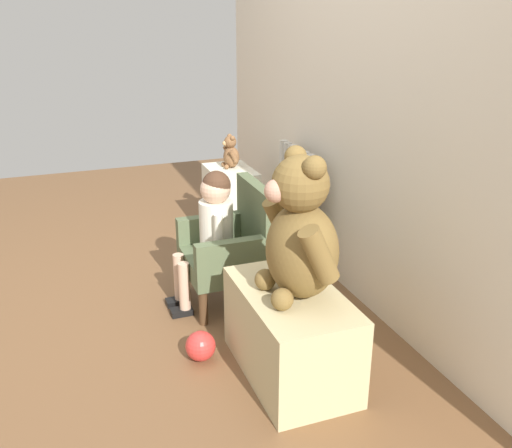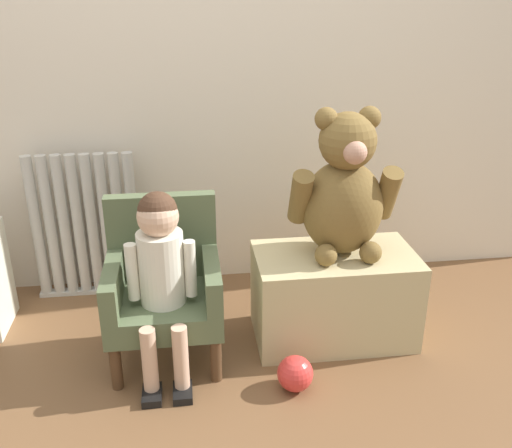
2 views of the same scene
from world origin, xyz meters
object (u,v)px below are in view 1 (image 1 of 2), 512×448
(small_teddy_bear, at_px, (231,153))
(child_armchair, at_px, (233,246))
(child_figure, at_px, (212,221))
(low_bench, at_px, (290,333))
(toy_ball, at_px, (201,346))
(radiator, at_px, (297,206))
(large_teddy_bear, at_px, (300,235))
(small_dresser, at_px, (231,202))

(small_teddy_bear, bearing_deg, child_armchair, -17.59)
(child_figure, xyz_separation_m, low_bench, (0.69, 0.13, -0.27))
(child_figure, height_order, small_teddy_bear, child_figure)
(child_figure, distance_m, low_bench, 0.75)
(child_armchair, bearing_deg, toy_ball, -33.24)
(radiator, relative_size, large_teddy_bear, 1.18)
(large_teddy_bear, distance_m, toy_ball, 0.71)
(radiator, xyz_separation_m, low_bench, (1.06, -0.50, -0.15))
(child_figure, relative_size, low_bench, 1.10)
(child_figure, relative_size, toy_ball, 5.34)
(radiator, xyz_separation_m, small_dresser, (-0.53, -0.25, -0.12))
(small_dresser, xyz_separation_m, small_teddy_bear, (-0.03, 0.01, 0.33))
(small_teddy_bear, relative_size, toy_ball, 1.64)
(small_dresser, distance_m, large_teddy_bear, 1.67)
(low_bench, xyz_separation_m, small_teddy_bear, (-1.62, 0.27, 0.36))
(child_armchair, xyz_separation_m, low_bench, (0.69, 0.02, -0.12))
(small_dresser, distance_m, child_figure, 1.00)
(child_figure, distance_m, toy_ball, 0.64)
(small_teddy_bear, bearing_deg, large_teddy_bear, -8.66)
(small_dresser, xyz_separation_m, toy_ball, (1.36, -0.58, -0.16))
(child_armchair, relative_size, low_bench, 0.97)
(child_figure, height_order, low_bench, child_figure)
(toy_ball, bearing_deg, child_armchair, 146.76)
(child_armchair, relative_size, small_teddy_bear, 2.88)
(low_bench, relative_size, small_teddy_bear, 2.98)
(child_armchair, distance_m, large_teddy_bear, 0.79)
(child_armchair, bearing_deg, low_bench, 1.86)
(low_bench, bearing_deg, child_armchair, -178.14)
(radiator, relative_size, low_bench, 1.07)
(small_dresser, xyz_separation_m, child_armchair, (0.89, -0.28, 0.08))
(low_bench, distance_m, large_teddy_bear, 0.45)
(small_dresser, bearing_deg, toy_ball, -23.28)
(child_armchair, bearing_deg, small_dresser, 162.66)
(radiator, xyz_separation_m, toy_ball, (0.83, -0.83, -0.28))
(child_figure, bearing_deg, large_teddy_bear, 12.02)
(small_dresser, bearing_deg, large_teddy_bear, -8.31)
(radiator, distance_m, toy_ball, 1.21)
(small_dresser, relative_size, small_teddy_bear, 2.09)
(small_dresser, distance_m, low_bench, 1.60)
(large_teddy_bear, bearing_deg, small_teddy_bear, 171.34)
(large_teddy_bear, bearing_deg, small_dresser, 171.69)
(large_teddy_bear, bearing_deg, toy_ball, -125.12)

